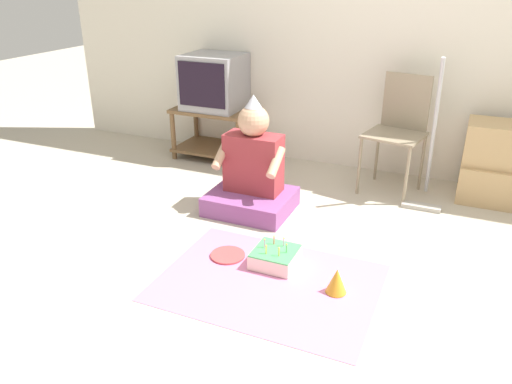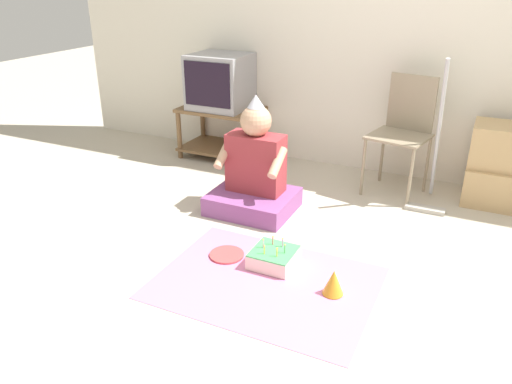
{
  "view_description": "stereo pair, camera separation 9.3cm",
  "coord_description": "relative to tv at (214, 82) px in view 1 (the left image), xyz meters",
  "views": [
    {
      "loc": [
        0.57,
        -2.26,
        1.61
      ],
      "look_at": [
        -0.56,
        0.34,
        0.35
      ],
      "focal_mm": 35.0,
      "sensor_mm": 36.0,
      "label": 1
    },
    {
      "loc": [
        0.65,
        -2.22,
        1.61
      ],
      "look_at": [
        -0.56,
        0.34,
        0.35
      ],
      "focal_mm": 35.0,
      "sensor_mm": 36.0,
      "label": 2
    }
  ],
  "objects": [
    {
      "name": "dust_mop",
      "position": [
        1.92,
        -0.33,
        -0.4
      ],
      "size": [
        0.28,
        0.34,
        1.1
      ],
      "color": "#B2ADA3",
      "rests_on": "ground_plane"
    },
    {
      "name": "tv_stand",
      "position": [
        -0.0,
        -0.0,
        -0.43
      ],
      "size": [
        0.73,
        0.48,
        0.47
      ],
      "color": "brown",
      "rests_on": "ground_plane"
    },
    {
      "name": "party_cloth",
      "position": [
        1.24,
        -1.75,
        -0.7
      ],
      "size": [
        1.21,
        0.9,
        0.01
      ],
      "color": "pink",
      "rests_on": "ground_plane"
    },
    {
      "name": "person_seated",
      "position": [
        0.77,
        -0.91,
        -0.44
      ],
      "size": [
        0.59,
        0.5,
        0.85
      ],
      "color": "#8C4C8C",
      "rests_on": "ground_plane"
    },
    {
      "name": "folding_chair",
      "position": [
        1.65,
        -0.1,
        -0.18
      ],
      "size": [
        0.48,
        0.47,
        0.9
      ],
      "color": "gray",
      "rests_on": "ground_plane"
    },
    {
      "name": "cardboard_box_stack",
      "position": [
        2.42,
        -0.01,
        -0.42
      ],
      "size": [
        0.57,
        0.44,
        0.6
      ],
      "color": "tan",
      "rests_on": "ground_plane"
    },
    {
      "name": "tv",
      "position": [
        0.0,
        0.0,
        0.0
      ],
      "size": [
        0.5,
        0.47,
        0.48
      ],
      "color": "#99999E",
      "rests_on": "tv_stand"
    },
    {
      "name": "party_hat_blue",
      "position": [
        1.62,
        -1.69,
        -0.63
      ],
      "size": [
        0.12,
        0.12,
        0.14
      ],
      "color": "gold",
      "rests_on": "party_cloth"
    },
    {
      "name": "ground_plane",
      "position": [
        1.55,
        -1.68,
        -0.71
      ],
      "size": [
        16.0,
        16.0,
        0.0
      ],
      "primitive_type": "plane",
      "color": "#BCB29E"
    },
    {
      "name": "paper_plate",
      "position": [
        0.91,
        -1.58,
        -0.7
      ],
      "size": [
        0.21,
        0.21,
        0.01
      ],
      "color": "#D84C4C",
      "rests_on": "party_cloth"
    },
    {
      "name": "wall_back",
      "position": [
        1.55,
        0.27,
        0.57
      ],
      "size": [
        6.4,
        0.06,
        2.55
      ],
      "color": "silver",
      "rests_on": "ground_plane"
    },
    {
      "name": "birthday_cake",
      "position": [
        1.21,
        -1.55,
        -0.65
      ],
      "size": [
        0.25,
        0.25,
        0.15
      ],
      "color": "#F4E0C6",
      "rests_on": "party_cloth"
    }
  ]
}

